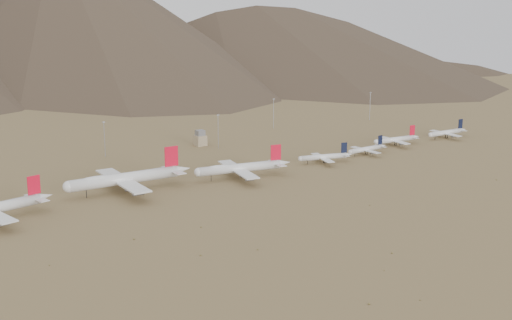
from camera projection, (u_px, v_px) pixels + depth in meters
ground at (255, 187)px, 430.80m from camera, size 3000.00×3000.00×0.00m
widebody_centre at (125, 178)px, 418.82m from camera, size 80.33×61.56×23.85m
widebody_east at (240, 168)px, 449.45m from camera, size 65.02×50.86×19.50m
narrowbody_a at (325, 157)px, 489.15m from camera, size 39.60×29.26×13.37m
narrowbody_b at (367, 149)px, 514.38m from camera, size 37.60×26.96×12.40m
narrowbody_c at (396, 139)px, 543.65m from camera, size 43.28×31.25×14.29m
narrowbody_d at (447, 132)px, 571.09m from camera, size 42.01×30.04×13.86m
control_tower at (200, 139)px, 542.71m from camera, size 8.00×8.00×12.00m
mast_west at (104, 137)px, 503.94m from camera, size 2.00×0.60×25.70m
mast_centre at (218, 130)px, 531.70m from camera, size 2.00×0.60×25.70m
mast_east at (273, 112)px, 608.25m from camera, size 2.00×0.60×25.70m
mast_far_east at (370, 105)px, 646.19m from camera, size 2.00×0.60×25.70m
desert_scrub at (314, 248)px, 328.98m from camera, size 417.21×141.31×0.93m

